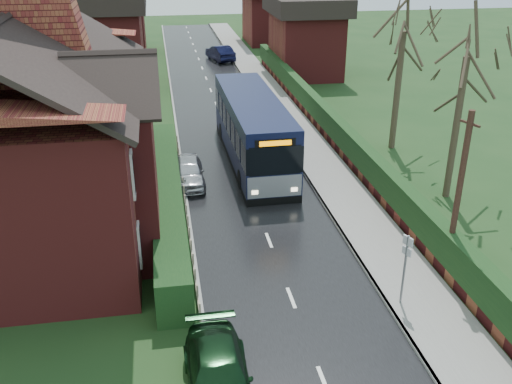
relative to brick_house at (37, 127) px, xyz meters
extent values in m
plane|color=#243E1A|center=(8.73, -4.78, -4.38)|extent=(140.00, 140.00, 0.00)
cube|color=black|center=(8.73, 5.22, -4.37)|extent=(6.00, 100.00, 0.02)
cube|color=slate|center=(12.98, 5.22, -4.31)|extent=(2.50, 100.00, 0.14)
cube|color=gray|center=(11.78, 5.22, -4.31)|extent=(0.12, 100.00, 0.14)
cube|color=gray|center=(5.68, 5.22, -4.33)|extent=(0.12, 100.00, 0.10)
cube|color=black|center=(4.83, 0.22, -3.58)|extent=(1.20, 16.00, 1.60)
cube|color=maroon|center=(14.53, 5.22, -4.08)|extent=(0.30, 50.00, 0.60)
cube|color=black|center=(14.53, 5.22, -3.18)|extent=(0.60, 50.00, 1.20)
cube|color=maroon|center=(-0.27, 0.22, -1.38)|extent=(8.00, 14.00, 6.00)
cube|color=maroon|center=(3.23, -2.78, -1.38)|extent=(2.50, 4.00, 6.00)
cube|color=silver|center=(3.78, -4.78, -2.78)|extent=(0.08, 1.20, 1.60)
cube|color=black|center=(3.81, -4.78, -2.78)|extent=(0.03, 0.95, 1.35)
cube|color=silver|center=(3.78, -4.78, -0.18)|extent=(0.08, 1.20, 1.60)
cube|color=black|center=(3.81, -4.78, -0.18)|extent=(0.03, 0.95, 1.35)
cube|color=silver|center=(3.78, -0.78, -2.78)|extent=(0.08, 1.20, 1.60)
cube|color=black|center=(3.81, -0.78, -2.78)|extent=(0.03, 0.95, 1.35)
cube|color=silver|center=(3.78, -0.78, -0.18)|extent=(0.08, 1.20, 1.60)
cube|color=black|center=(3.81, -0.78, -0.18)|extent=(0.03, 0.95, 1.35)
cube|color=silver|center=(3.78, 3.22, -2.78)|extent=(0.08, 1.20, 1.60)
cube|color=black|center=(3.81, 3.22, -2.78)|extent=(0.03, 0.95, 1.35)
cube|color=silver|center=(3.78, 3.22, -0.18)|extent=(0.08, 1.20, 1.60)
cube|color=black|center=(3.81, 3.22, -0.18)|extent=(0.03, 0.95, 1.35)
cube|color=silver|center=(3.78, 5.72, -2.78)|extent=(0.08, 1.20, 1.60)
cube|color=black|center=(3.81, 5.72, -2.78)|extent=(0.03, 0.95, 1.35)
cube|color=silver|center=(3.78, 5.72, -0.18)|extent=(0.08, 1.20, 1.60)
cube|color=black|center=(3.81, 5.72, -0.18)|extent=(0.03, 0.95, 1.35)
cube|color=black|center=(9.53, 6.05, -3.43)|extent=(2.70, 11.38, 1.18)
cube|color=black|center=(9.53, 6.05, -2.22)|extent=(2.72, 11.38, 1.24)
cube|color=black|center=(9.53, 6.05, -1.26)|extent=(2.70, 11.38, 0.68)
cube|color=black|center=(9.53, 6.05, -4.19)|extent=(2.70, 11.38, 0.36)
cube|color=gray|center=(9.60, 0.42, -3.45)|extent=(2.48, 0.15, 1.03)
cube|color=black|center=(9.60, 0.39, -2.21)|extent=(2.32, 0.11, 1.34)
cube|color=black|center=(9.60, 0.39, -1.38)|extent=(1.81, 0.10, 0.36)
cube|color=#FF8C00|center=(9.60, 0.35, -1.38)|extent=(1.42, 0.06, 0.23)
cube|color=black|center=(9.60, 0.41, -4.15)|extent=(2.53, 0.17, 0.31)
cube|color=#FFF2CC|center=(8.69, 0.35, -3.65)|extent=(0.29, 0.05, 0.19)
cube|color=#FFF2CC|center=(10.50, 0.37, -3.65)|extent=(0.29, 0.05, 0.19)
cylinder|color=black|center=(8.41, 2.40, -3.88)|extent=(0.30, 0.99, 0.99)
cylinder|color=black|center=(10.74, 2.43, -3.88)|extent=(0.30, 0.99, 0.99)
cylinder|color=black|center=(8.33, 9.67, -3.88)|extent=(0.30, 0.99, 0.99)
cylinder|color=black|center=(10.66, 9.70, -3.88)|extent=(0.30, 0.99, 0.99)
imported|color=#BCBCC1|center=(5.93, 3.50, -3.75)|extent=(1.52, 3.70, 1.26)
imported|color=black|center=(5.83, -10.78, -3.76)|extent=(1.76, 4.25, 1.23)
imported|color=black|center=(10.73, 32.23, -3.65)|extent=(2.58, 4.62, 1.44)
cylinder|color=slate|center=(12.21, -7.78, -3.05)|extent=(0.08, 0.08, 2.64)
cube|color=silver|center=(12.21, -7.78, -1.92)|extent=(0.20, 0.39, 0.30)
cube|color=silver|center=(12.21, -7.78, -2.30)|extent=(0.18, 0.35, 0.26)
cylinder|color=black|center=(14.53, -6.36, -1.28)|extent=(0.21, 0.21, 6.19)
cube|color=black|center=(14.53, -6.36, 1.37)|extent=(0.33, 0.77, 0.07)
cylinder|color=#392E21|center=(17.73, 0.00, -1.12)|extent=(0.31, 0.31, 6.51)
cylinder|color=#3C3023|center=(17.73, 6.68, -1.12)|extent=(0.35, 0.35, 6.52)
camera|label=1|loc=(4.85, -22.39, 6.98)|focal=40.00mm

